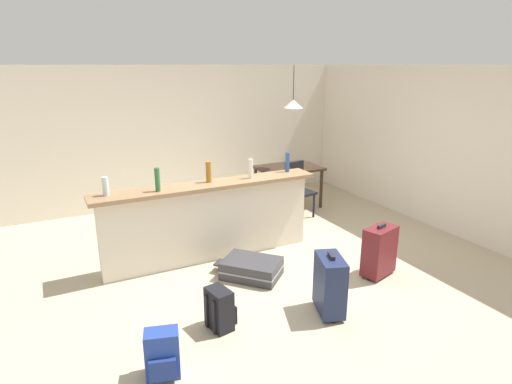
# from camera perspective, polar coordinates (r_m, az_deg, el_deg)

# --- Properties ---
(ground_plane) EXTENTS (13.00, 13.00, 0.05)m
(ground_plane) POSITION_cam_1_polar(r_m,az_deg,el_deg) (5.73, 1.32, -9.51)
(ground_plane) COLOR #BCAD8E
(wall_back) EXTENTS (6.60, 0.10, 2.50)m
(wall_back) POSITION_cam_1_polar(r_m,az_deg,el_deg) (8.06, -8.96, 7.57)
(wall_back) COLOR silver
(wall_back) RESTS_ON ground_plane
(wall_right) EXTENTS (0.10, 6.00, 2.50)m
(wall_right) POSITION_cam_1_polar(r_m,az_deg,el_deg) (7.41, 21.63, 5.80)
(wall_right) COLOR silver
(wall_right) RESTS_ON ground_plane
(partition_half_wall) EXTENTS (2.80, 0.20, 1.00)m
(partition_half_wall) POSITION_cam_1_polar(r_m,az_deg,el_deg) (5.65, -6.18, -4.22)
(partition_half_wall) COLOR silver
(partition_half_wall) RESTS_ON ground_plane
(bar_countertop) EXTENTS (2.96, 0.40, 0.05)m
(bar_countertop) POSITION_cam_1_polar(r_m,az_deg,el_deg) (5.48, -6.35, 0.89)
(bar_countertop) COLOR #93704C
(bar_countertop) RESTS_ON partition_half_wall
(bottle_clear) EXTENTS (0.07, 0.07, 0.22)m
(bottle_clear) POSITION_cam_1_polar(r_m,az_deg,el_deg) (5.21, -19.51, 0.71)
(bottle_clear) COLOR silver
(bottle_clear) RESTS_ON bar_countertop
(bottle_green) EXTENTS (0.06, 0.06, 0.29)m
(bottle_green) POSITION_cam_1_polar(r_m,az_deg,el_deg) (5.21, -13.07, 1.63)
(bottle_green) COLOR #2D6B38
(bottle_green) RESTS_ON bar_countertop
(bottle_amber) EXTENTS (0.07, 0.07, 0.27)m
(bottle_amber) POSITION_cam_1_polar(r_m,az_deg,el_deg) (5.51, -6.37, 2.69)
(bottle_amber) COLOR #9E661E
(bottle_amber) RESTS_ON bar_countertop
(bottle_white) EXTENTS (0.06, 0.06, 0.26)m
(bottle_white) POSITION_cam_1_polar(r_m,az_deg,el_deg) (5.67, -0.71, 3.14)
(bottle_white) COLOR silver
(bottle_white) RESTS_ON bar_countertop
(bottle_blue) EXTENTS (0.06, 0.06, 0.28)m
(bottle_blue) POSITION_cam_1_polar(r_m,az_deg,el_deg) (6.03, 4.22, 4.02)
(bottle_blue) COLOR #284C89
(bottle_blue) RESTS_ON bar_countertop
(dining_table) EXTENTS (1.10, 0.80, 0.74)m
(dining_table) POSITION_cam_1_polar(r_m,az_deg,el_deg) (7.69, 4.36, 2.70)
(dining_table) COLOR #332319
(dining_table) RESTS_ON ground_plane
(dining_chair_near_partition) EXTENTS (0.46, 0.46, 0.93)m
(dining_chair_near_partition) POSITION_cam_1_polar(r_m,az_deg,el_deg) (7.26, 5.61, 0.73)
(dining_chair_near_partition) COLOR black
(dining_chair_near_partition) RESTS_ON ground_plane
(pendant_lamp) EXTENTS (0.34, 0.34, 0.76)m
(pendant_lamp) POSITION_cam_1_polar(r_m,az_deg,el_deg) (7.47, 4.99, 11.67)
(pendant_lamp) COLOR black
(suitcase_flat_charcoal) EXTENTS (0.83, 0.84, 0.22)m
(suitcase_flat_charcoal) POSITION_cam_1_polar(r_m,az_deg,el_deg) (5.30, -0.62, -10.16)
(suitcase_flat_charcoal) COLOR #38383D
(suitcase_flat_charcoal) RESTS_ON ground_plane
(suitcase_upright_maroon) EXTENTS (0.49, 0.36, 0.67)m
(suitcase_upright_maroon) POSITION_cam_1_polar(r_m,az_deg,el_deg) (5.45, 16.19, -7.55)
(suitcase_upright_maroon) COLOR maroon
(suitcase_upright_maroon) RESTS_ON ground_plane
(backpack_black) EXTENTS (0.28, 0.31, 0.42)m
(backpack_black) POSITION_cam_1_polar(r_m,az_deg,el_deg) (4.35, -4.85, -15.39)
(backpack_black) COLOR black
(backpack_black) RESTS_ON ground_plane
(backpack_blue) EXTENTS (0.32, 0.30, 0.42)m
(backpack_blue) POSITION_cam_1_polar(r_m,az_deg,el_deg) (3.85, -12.42, -20.52)
(backpack_blue) COLOR #233D93
(backpack_blue) RESTS_ON ground_plane
(suitcase_upright_navy) EXTENTS (0.37, 0.50, 0.67)m
(suitcase_upright_navy) POSITION_cam_1_polar(r_m,az_deg,el_deg) (4.56, 9.85, -12.07)
(suitcase_upright_navy) COLOR #1E284C
(suitcase_upright_navy) RESTS_ON ground_plane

